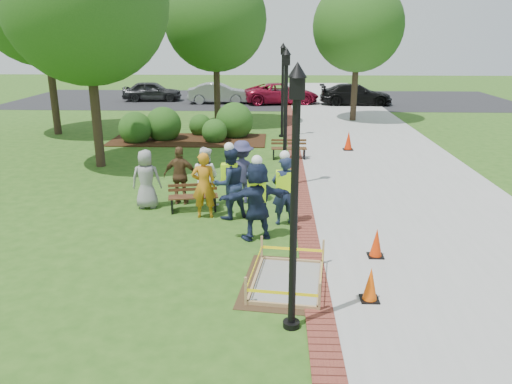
{
  "coord_description": "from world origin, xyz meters",
  "views": [
    {
      "loc": [
        0.95,
        -10.21,
        4.63
      ],
      "look_at": [
        0.5,
        1.2,
        1.0
      ],
      "focal_mm": 35.0,
      "sensor_mm": 36.0,
      "label": 1
    }
  ],
  "objects_px": {
    "bench_near": "(193,203)",
    "cone_front": "(370,285)",
    "hivis_worker_a": "(257,198)",
    "lamp_near": "(295,183)",
    "hivis_worker_b": "(284,188)",
    "wet_concrete_pad": "(288,272)",
    "hivis_worker_c": "(230,181)"
  },
  "relations": [
    {
      "from": "bench_near",
      "to": "cone_front",
      "type": "bearing_deg",
      "value": -49.87
    },
    {
      "from": "cone_front",
      "to": "hivis_worker_a",
      "type": "xyz_separation_m",
      "value": [
        -2.15,
        2.83,
        0.68
      ]
    },
    {
      "from": "lamp_near",
      "to": "hivis_worker_b",
      "type": "distance_m",
      "value": 4.95
    },
    {
      "from": "wet_concrete_pad",
      "to": "cone_front",
      "type": "height_order",
      "value": "cone_front"
    },
    {
      "from": "wet_concrete_pad",
      "to": "bench_near",
      "type": "xyz_separation_m",
      "value": [
        -2.48,
        4.07,
        -0.0
      ]
    },
    {
      "from": "hivis_worker_a",
      "to": "hivis_worker_b",
      "type": "xyz_separation_m",
      "value": [
        0.65,
        0.98,
        -0.05
      ]
    },
    {
      "from": "wet_concrete_pad",
      "to": "hivis_worker_c",
      "type": "distance_m",
      "value": 3.92
    },
    {
      "from": "lamp_near",
      "to": "hivis_worker_c",
      "type": "xyz_separation_m",
      "value": [
        -1.47,
        5.09,
        -1.48
      ]
    },
    {
      "from": "cone_front",
      "to": "bench_near",
      "type": "bearing_deg",
      "value": 130.13
    },
    {
      "from": "hivis_worker_b",
      "to": "bench_near",
      "type": "bearing_deg",
      "value": 160.09
    },
    {
      "from": "wet_concrete_pad",
      "to": "bench_near",
      "type": "distance_m",
      "value": 4.77
    },
    {
      "from": "bench_near",
      "to": "cone_front",
      "type": "relative_size",
      "value": 2.1
    },
    {
      "from": "hivis_worker_a",
      "to": "hivis_worker_b",
      "type": "relative_size",
      "value": 1.06
    },
    {
      "from": "wet_concrete_pad",
      "to": "hivis_worker_b",
      "type": "xyz_separation_m",
      "value": [
        -0.03,
        3.18,
        0.71
      ]
    },
    {
      "from": "cone_front",
      "to": "hivis_worker_a",
      "type": "bearing_deg",
      "value": 127.25
    },
    {
      "from": "bench_near",
      "to": "hivis_worker_c",
      "type": "relative_size",
      "value": 0.69
    },
    {
      "from": "wet_concrete_pad",
      "to": "hivis_worker_a",
      "type": "height_order",
      "value": "hivis_worker_a"
    },
    {
      "from": "wet_concrete_pad",
      "to": "cone_front",
      "type": "relative_size",
      "value": 3.75
    },
    {
      "from": "bench_near",
      "to": "hivis_worker_b",
      "type": "distance_m",
      "value": 2.7
    },
    {
      "from": "lamp_near",
      "to": "hivis_worker_a",
      "type": "bearing_deg",
      "value": 100.8
    },
    {
      "from": "bench_near",
      "to": "hivis_worker_a",
      "type": "relative_size",
      "value": 0.69
    },
    {
      "from": "wet_concrete_pad",
      "to": "hivis_worker_b",
      "type": "bearing_deg",
      "value": 90.6
    },
    {
      "from": "hivis_worker_b",
      "to": "hivis_worker_c",
      "type": "height_order",
      "value": "hivis_worker_c"
    },
    {
      "from": "bench_near",
      "to": "lamp_near",
      "type": "distance_m",
      "value": 6.53
    },
    {
      "from": "cone_front",
      "to": "lamp_near",
      "type": "distance_m",
      "value": 2.75
    },
    {
      "from": "hivis_worker_b",
      "to": "hivis_worker_c",
      "type": "relative_size",
      "value": 0.95
    },
    {
      "from": "wet_concrete_pad",
      "to": "hivis_worker_c",
      "type": "height_order",
      "value": "hivis_worker_c"
    },
    {
      "from": "cone_front",
      "to": "lamp_near",
      "type": "bearing_deg",
      "value": -148.09
    },
    {
      "from": "lamp_near",
      "to": "hivis_worker_a",
      "type": "distance_m",
      "value": 4.08
    },
    {
      "from": "bench_near",
      "to": "hivis_worker_b",
      "type": "bearing_deg",
      "value": -19.91
    },
    {
      "from": "bench_near",
      "to": "lamp_near",
      "type": "relative_size",
      "value": 0.33
    },
    {
      "from": "cone_front",
      "to": "hivis_worker_b",
      "type": "height_order",
      "value": "hivis_worker_b"
    }
  ]
}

